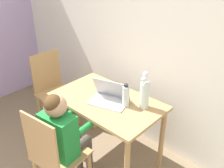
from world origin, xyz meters
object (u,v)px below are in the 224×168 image
chair_spare (53,90)px  water_bottle (126,96)px  person_seated (63,132)px  laptop (110,97)px  chair_occupied (55,156)px  flower_vase (145,93)px

chair_spare → water_bottle: 1.19m
person_seated → laptop: bearing=-101.1°
chair_occupied → water_bottle: bearing=-112.0°
laptop → water_bottle: (0.16, 0.04, 0.06)m
chair_occupied → laptop: size_ratio=2.30×
flower_vase → person_seated: bearing=-117.4°
person_seated → water_bottle: 0.64m
chair_spare → person_seated: 1.09m
person_seated → laptop: 0.55m
water_bottle → person_seated: bearing=-109.8°
chair_spare → flower_vase: size_ratio=2.67×
chair_occupied → chair_spare: (-0.94, 0.68, 0.00)m
person_seated → chair_occupied: bearing=90.0°
chair_spare → laptop: (0.97, -0.02, 0.31)m
chair_occupied → flower_vase: size_ratio=2.67×
chair_spare → flower_vase: (1.27, 0.11, 0.41)m
chair_occupied → laptop: (0.03, 0.66, 0.31)m
chair_occupied → laptop: bearing=-99.1°
chair_spare → flower_vase: flower_vase is taller
chair_spare → person_seated: bearing=-116.2°
chair_spare → flower_vase: bearing=-80.1°
chair_spare → laptop: 1.02m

